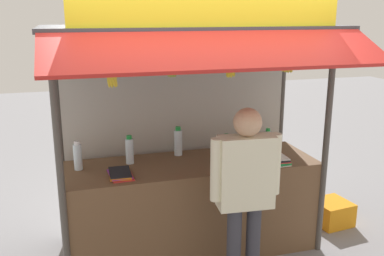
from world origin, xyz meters
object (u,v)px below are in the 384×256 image
at_px(water_bottle_mid_right, 226,147).
at_px(banana_bunch_rightmost, 112,77).
at_px(water_bottle_far_right, 78,156).
at_px(water_bottle_front_left, 178,142).
at_px(banana_bunch_inner_right, 230,68).
at_px(water_bottle_back_left, 267,140).
at_px(magazine_stack_far_left, 274,160).
at_px(magazine_stack_right, 120,174).
at_px(water_bottle_mid_left, 130,150).
at_px(water_bottle_rear_center, 251,142).
at_px(banana_bunch_inner_left, 288,63).
at_px(plastic_crate, 332,212).
at_px(banana_bunch_leftmost, 172,69).
at_px(vendor_person, 246,184).

height_order(water_bottle_mid_right, banana_bunch_rightmost, banana_bunch_rightmost).
bearing_deg(water_bottle_far_right, water_bottle_front_left, 8.63).
xyz_separation_m(water_bottle_front_left, banana_bunch_inner_right, (0.25, -0.76, 0.83)).
height_order(water_bottle_back_left, banana_bunch_inner_right, banana_bunch_inner_right).
bearing_deg(magazine_stack_far_left, water_bottle_far_right, 168.86).
relative_size(water_bottle_front_left, magazine_stack_right, 0.96).
bearing_deg(water_bottle_mid_left, water_bottle_rear_center, -2.86).
distance_m(water_bottle_rear_center, banana_bunch_inner_left, 1.05).
bearing_deg(water_bottle_mid_left, water_bottle_far_right, -175.67).
bearing_deg(water_bottle_rear_center, banana_bunch_inner_left, -85.33).
relative_size(water_bottle_mid_left, plastic_crate, 0.74).
bearing_deg(water_bottle_mid_left, magazine_stack_right, -112.59).
bearing_deg(magazine_stack_far_left, banana_bunch_leftmost, -166.84).
relative_size(water_bottle_back_left, banana_bunch_leftmost, 0.95).
distance_m(water_bottle_back_left, water_bottle_mid_right, 0.52).
distance_m(water_bottle_mid_right, plastic_crate, 1.60).
relative_size(water_bottle_back_left, banana_bunch_rightmost, 0.77).
bearing_deg(magazine_stack_right, water_bottle_rear_center, 10.60).
xyz_separation_m(water_bottle_rear_center, water_bottle_front_left, (-0.73, 0.18, 0.01)).
bearing_deg(vendor_person, banana_bunch_inner_right, -74.90).
bearing_deg(banana_bunch_leftmost, water_bottle_rear_center, 30.98).
xyz_separation_m(water_bottle_mid_right, banana_bunch_inner_left, (0.35, -0.52, 0.88)).
bearing_deg(water_bottle_rear_center, vendor_person, -116.42).
relative_size(magazine_stack_far_left, banana_bunch_leftmost, 1.09).
bearing_deg(plastic_crate, water_bottle_mid_left, 177.56).
distance_m(water_bottle_mid_right, banana_bunch_inner_left, 1.08).
bearing_deg(magazine_stack_far_left, banana_bunch_inner_left, -100.46).
height_order(water_bottle_far_right, magazine_stack_far_left, water_bottle_far_right).
relative_size(water_bottle_mid_left, banana_bunch_inner_right, 1.00).
height_order(water_bottle_mid_right, banana_bunch_leftmost, banana_bunch_leftmost).
distance_m(water_bottle_mid_left, magazine_stack_far_left, 1.40).
xyz_separation_m(banana_bunch_inner_right, banana_bunch_leftmost, (-0.49, 0.00, 0.01)).
relative_size(water_bottle_front_left, banana_bunch_rightmost, 0.94).
distance_m(banana_bunch_inner_left, vendor_person, 1.10).
bearing_deg(water_bottle_front_left, banana_bunch_rightmost, -133.10).
bearing_deg(water_bottle_rear_center, water_bottle_far_right, 179.16).
bearing_deg(plastic_crate, banana_bunch_inner_right, -159.78).
bearing_deg(plastic_crate, vendor_person, -150.25).
xyz_separation_m(water_bottle_back_left, vendor_person, (-0.63, -0.90, -0.06)).
xyz_separation_m(water_bottle_mid_right, water_bottle_mid_left, (-0.94, 0.13, 0.01)).
bearing_deg(water_bottle_rear_center, water_bottle_front_left, 166.36).
distance_m(water_bottle_front_left, water_bottle_far_right, 1.01).
height_order(water_bottle_far_right, banana_bunch_inner_left, banana_bunch_inner_left).
height_order(water_bottle_rear_center, magazine_stack_right, water_bottle_rear_center).
relative_size(water_bottle_mid_left, vendor_person, 0.17).
height_order(banana_bunch_inner_left, plastic_crate, banana_bunch_inner_left).
bearing_deg(plastic_crate, banana_bunch_leftmost, -164.55).
bearing_deg(water_bottle_front_left, water_bottle_back_left, -7.95).
bearing_deg(water_bottle_far_right, banana_bunch_inner_left, -18.94).
distance_m(magazine_stack_far_left, banana_bunch_rightmost, 1.80).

